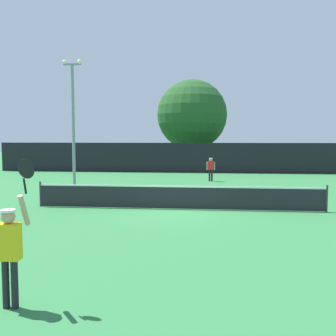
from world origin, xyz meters
TOP-DOWN VIEW (x-y plane):
  - ground_plane at (0.00, 0.00)m, footprint 120.00×120.00m
  - tennis_net at (0.00, 0.00)m, footprint 11.82×0.08m
  - perimeter_fence at (0.00, 16.65)m, footprint 33.83×0.12m
  - player_serving at (-2.13, -9.41)m, footprint 0.67×0.40m
  - player_receiving at (1.40, 10.36)m, footprint 0.57×0.23m
  - tennis_ball at (-2.83, 0.47)m, footprint 0.07×0.07m
  - light_pole at (-6.75, 6.61)m, footprint 1.18×0.28m
  - large_tree at (-0.36, 21.59)m, footprint 6.71×6.71m
  - parked_car_near at (-3.59, 25.01)m, footprint 2.12×4.30m

SIDE VIEW (x-z plane):
  - ground_plane at x=0.00m, z-range 0.00..0.00m
  - tennis_ball at x=-2.83m, z-range 0.00..0.07m
  - tennis_net at x=0.00m, z-range -0.02..1.05m
  - parked_car_near at x=-3.59m, z-range -0.07..1.62m
  - player_receiving at x=1.40m, z-range 0.17..1.73m
  - player_serving at x=-2.13m, z-range -0.15..2.42m
  - perimeter_fence at x=0.00m, z-range 0.00..2.50m
  - light_pole at x=-6.75m, z-range 0.55..8.03m
  - large_tree at x=-0.36m, z-range 0.88..9.36m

